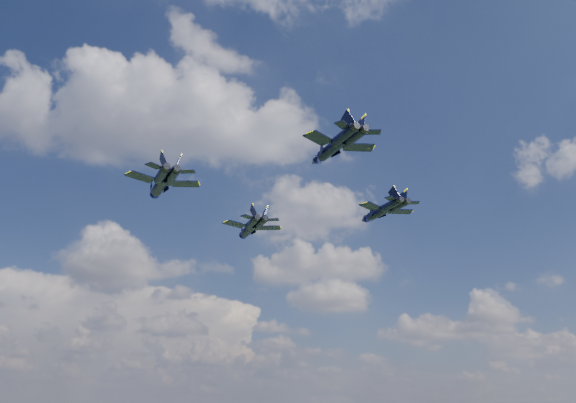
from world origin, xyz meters
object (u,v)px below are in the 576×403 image
(jet_right, at_px, (378,212))
(jet_slot, at_px, (331,149))
(jet_left, at_px, (160,185))
(jet_lead, at_px, (249,229))

(jet_right, bearing_deg, jet_slot, -138.23)
(jet_right, xyz_separation_m, jet_slot, (-13.30, -25.62, 0.31))
(jet_left, distance_m, jet_slot, 27.34)
(jet_lead, xyz_separation_m, jet_slot, (10.70, -35.32, 1.29))
(jet_lead, height_order, jet_slot, jet_slot)
(jet_left, bearing_deg, jet_right, 2.62)
(jet_left, height_order, jet_slot, jet_slot)
(jet_lead, distance_m, jet_right, 25.90)
(jet_slot, bearing_deg, jet_lead, 86.04)
(jet_right, bearing_deg, jet_left, -179.35)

